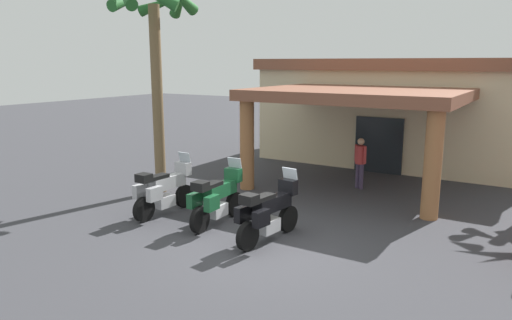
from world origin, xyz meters
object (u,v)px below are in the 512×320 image
at_px(motorcycle_green, 217,198).
at_px(pedestrian, 360,160).
at_px(motorcycle_black, 268,212).
at_px(motorcycle_silver, 164,190).
at_px(palm_tree_roadside, 156,32).
at_px(motel_building, 400,109).

bearing_deg(motorcycle_green, pedestrian, -21.21).
bearing_deg(motorcycle_black, pedestrian, 5.38).
relative_size(motorcycle_silver, palm_tree_roadside, 0.33).
distance_m(motorcycle_silver, motorcycle_green, 1.72).
xyz_separation_m(motel_building, motorcycle_green, (-1.72, -10.61, -1.48)).
distance_m(pedestrian, palm_tree_roadside, 7.64).
relative_size(motel_building, motorcycle_silver, 4.99).
distance_m(motorcycle_silver, palm_tree_roadside, 4.94).
distance_m(motorcycle_black, palm_tree_roadside, 6.97).
bearing_deg(motorcycle_silver, motel_building, -15.08).
bearing_deg(motorcycle_black, motorcycle_silver, 93.55).
bearing_deg(pedestrian, motorcycle_green, 9.99).
xyz_separation_m(motorcycle_green, pedestrian, (1.91, 5.36, 0.28)).
bearing_deg(motorcycle_silver, motorcycle_black, -91.14).
relative_size(motel_building, pedestrian, 6.55).
xyz_separation_m(motel_building, motorcycle_black, (-0.01, -10.94, -1.48)).
bearing_deg(palm_tree_roadside, motorcycle_green, -25.65).
height_order(motorcycle_black, palm_tree_roadside, palm_tree_roadside).
bearing_deg(motorcycle_black, palm_tree_roadside, 76.37).
xyz_separation_m(motorcycle_silver, pedestrian, (3.63, 5.46, 0.28)).
height_order(motel_building, pedestrian, motel_building).
height_order(motorcycle_black, pedestrian, pedestrian).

